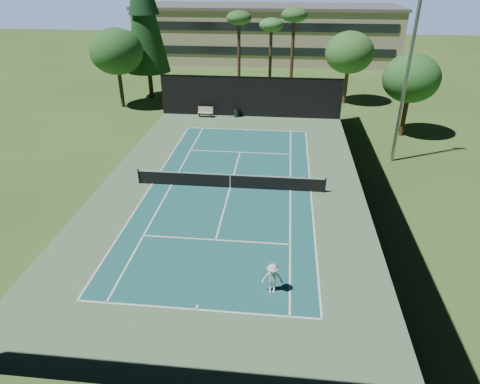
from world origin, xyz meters
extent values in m
plane|color=#365921|center=(0.00, 0.00, 0.00)|extent=(160.00, 160.00, 0.00)
cube|color=#527652|center=(0.00, 0.00, 0.01)|extent=(18.00, 32.00, 0.01)
cube|color=#1C5B5B|center=(0.00, 0.00, 0.01)|extent=(10.97, 23.77, 0.01)
cube|color=white|center=(0.00, -11.88, 0.02)|extent=(10.97, 0.10, 0.01)
cube|color=white|center=(0.00, 11.88, 0.02)|extent=(10.97, 0.10, 0.01)
cube|color=white|center=(0.00, -6.40, 0.02)|extent=(8.23, 0.10, 0.01)
cube|color=white|center=(0.00, 6.40, 0.02)|extent=(8.23, 0.10, 0.01)
cube|color=white|center=(-5.49, 0.00, 0.02)|extent=(0.10, 23.77, 0.01)
cube|color=white|center=(5.49, 0.00, 0.02)|extent=(0.10, 23.77, 0.01)
cube|color=white|center=(-4.12, 0.00, 0.02)|extent=(0.10, 23.77, 0.01)
cube|color=white|center=(4.12, 0.00, 0.02)|extent=(0.10, 23.77, 0.01)
cube|color=white|center=(0.00, 0.00, 0.02)|extent=(0.10, 12.80, 0.01)
cube|color=white|center=(0.00, -11.73, 0.02)|extent=(0.10, 0.30, 0.01)
cube|color=white|center=(0.00, 11.73, 0.02)|extent=(0.10, 0.30, 0.01)
cylinder|color=black|center=(-6.40, 0.00, 0.55)|extent=(0.10, 0.10, 1.10)
cylinder|color=black|center=(6.40, 0.00, 0.55)|extent=(0.10, 0.10, 1.10)
cube|color=black|center=(0.00, 0.00, 0.50)|extent=(12.80, 0.02, 0.92)
cube|color=white|center=(0.00, 0.00, 0.98)|extent=(12.80, 0.04, 0.07)
cube|color=white|center=(0.00, 0.00, 0.50)|extent=(0.05, 0.03, 0.92)
cube|color=black|center=(0.00, 16.00, 2.00)|extent=(18.00, 0.04, 4.00)
cube|color=black|center=(0.00, -16.00, 2.00)|extent=(18.00, 0.04, 4.00)
cube|color=black|center=(9.00, 0.00, 2.00)|extent=(0.04, 32.00, 4.00)
cube|color=black|center=(-9.00, 0.00, 2.00)|extent=(0.04, 32.00, 4.00)
cube|color=black|center=(0.00, 16.00, 4.00)|extent=(18.00, 0.06, 0.06)
imported|color=white|center=(3.28, -10.34, 0.78)|extent=(1.01, 0.59, 1.57)
sphere|color=#CFE534|center=(-2.35, -13.04, 0.03)|extent=(0.06, 0.06, 0.06)
sphere|color=#CFEE36|center=(-3.34, 4.31, 0.03)|extent=(0.06, 0.06, 0.06)
sphere|color=#D0DF32|center=(2.43, 4.14, 0.04)|extent=(0.08, 0.08, 0.08)
sphere|color=gold|center=(-4.99, 3.54, 0.03)|extent=(0.07, 0.07, 0.07)
cube|color=#BCAF9C|center=(-4.47, 15.31, 0.45)|extent=(1.50, 0.45, 0.05)
cube|color=beige|center=(-4.47, 15.51, 0.75)|extent=(1.50, 0.06, 0.55)
cube|color=black|center=(-5.07, 15.31, 0.21)|extent=(0.06, 0.40, 0.42)
cube|color=black|center=(-3.87, 15.31, 0.21)|extent=(0.06, 0.40, 0.42)
cylinder|color=black|center=(-1.34, 15.73, 0.45)|extent=(0.52, 0.52, 0.90)
cylinder|color=black|center=(-1.34, 15.73, 0.92)|extent=(0.56, 0.56, 0.05)
cylinder|color=#432A1D|center=(-12.00, 22.00, 1.80)|extent=(0.50, 0.50, 3.60)
cone|color=#143816|center=(-12.00, 22.00, 9.00)|extent=(4.80, 4.80, 12.00)
cylinder|color=#4C3020|center=(-2.00, 24.00, 4.28)|extent=(0.36, 0.36, 8.55)
ellipsoid|color=#2D5A28|center=(-2.00, 24.00, 8.55)|extent=(2.80, 2.80, 1.54)
cylinder|color=#4D3421|center=(1.50, 26.00, 3.83)|extent=(0.36, 0.36, 7.65)
ellipsoid|color=#316D31|center=(1.50, 26.00, 7.65)|extent=(2.80, 2.80, 1.54)
cylinder|color=#46301E|center=(4.00, 23.00, 4.50)|extent=(0.36, 0.36, 9.00)
ellipsoid|color=#305928|center=(4.00, 23.00, 9.00)|extent=(2.80, 2.80, 1.54)
cylinder|color=#4C3620|center=(10.00, 22.00, 1.76)|extent=(0.40, 0.40, 3.52)
ellipsoid|color=#2E6226|center=(10.00, 22.00, 5.44)|extent=(5.12, 5.12, 4.35)
cylinder|color=#462C1E|center=(14.00, 12.00, 1.65)|extent=(0.40, 0.40, 3.30)
ellipsoid|color=#255D24|center=(14.00, 12.00, 5.10)|extent=(4.80, 4.80, 4.08)
cylinder|color=#43321C|center=(-14.00, 18.00, 1.87)|extent=(0.40, 0.40, 3.74)
ellipsoid|color=#235722|center=(-14.00, 18.00, 5.78)|extent=(5.44, 5.44, 4.62)
cube|color=#B4A68C|center=(0.00, 46.00, 4.00)|extent=(40.00, 12.00, 8.00)
cube|color=#59595B|center=(0.00, 46.00, 8.10)|extent=(40.50, 12.50, 0.40)
cube|color=black|center=(0.00, 39.95, 2.40)|extent=(38.00, 0.15, 1.20)
cube|color=black|center=(0.00, 39.95, 5.80)|extent=(38.00, 0.15, 1.20)
cylinder|color=gray|center=(12.00, 6.00, 6.00)|extent=(0.24, 0.24, 12.00)
camera|label=1|loc=(3.44, -25.87, 13.39)|focal=32.00mm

